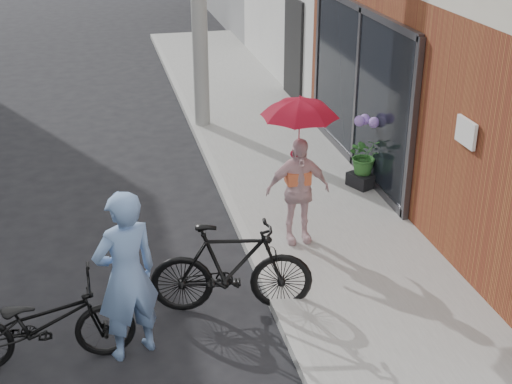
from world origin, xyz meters
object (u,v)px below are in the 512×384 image
object	(u,v)px
officer	(126,276)
kimono_woman	(298,191)
bike_right	(232,268)
planter	(363,179)
bike_left	(43,323)

from	to	relation	value
officer	kimono_woman	world-z (taller)	officer
bike_right	planter	xyz separation A→B (m)	(2.53, 2.61, -0.31)
officer	bike_right	world-z (taller)	officer
bike_right	kimono_woman	xyz separation A→B (m)	(1.08, 1.19, 0.28)
officer	bike_left	world-z (taller)	officer
bike_right	bike_left	bearing A→B (deg)	114.22
planter	bike_left	bearing A→B (deg)	-145.45
officer	bike_left	xyz separation A→B (m)	(-0.83, 0.03, -0.43)
bike_left	kimono_woman	world-z (taller)	kimono_woman
kimono_woman	bike_left	bearing A→B (deg)	-150.62
officer	bike_right	distance (m)	1.30
officer	kimono_woman	size ratio (longest dim) A/B	1.29
bike_right	kimono_woman	bearing A→B (deg)	-31.98
officer	planter	xyz separation A→B (m)	(3.66, 3.13, -0.68)
bike_left	kimono_woman	size ratio (longest dim) A/B	1.27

